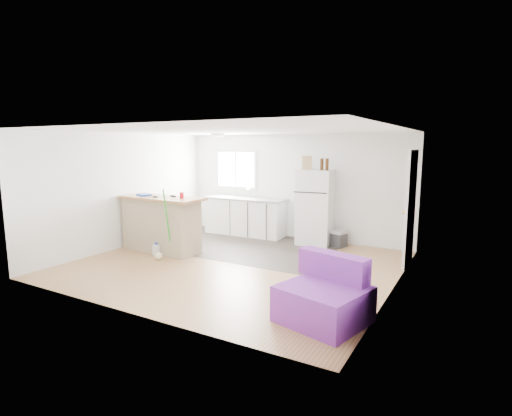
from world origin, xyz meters
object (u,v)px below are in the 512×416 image
(mop, at_px, (161,248))
(blue_tray, at_px, (144,195))
(cleaner_jug, at_px, (156,250))
(bottle_left, at_px, (322,164))
(kitchen_cabinets, at_px, (245,216))
(cooler, at_px, (335,238))
(bottle_right, at_px, (327,164))
(peninsula, at_px, (161,224))
(purple_seat, at_px, (325,298))
(cardboard_box, at_px, (307,163))
(refrigerator, at_px, (315,207))
(red_cup, at_px, (182,195))

(mop, distance_m, blue_tray, 1.32)
(cleaner_jug, height_order, bottle_left, bottle_left)
(kitchen_cabinets, distance_m, mop, 2.66)
(cooler, bearing_deg, bottle_right, -147.85)
(cleaner_jug, relative_size, mop, 0.20)
(kitchen_cabinets, height_order, mop, mop)
(peninsula, height_order, bottle_left, bottle_left)
(bottle_left, bearing_deg, cooler, 11.45)
(purple_seat, xyz_separation_m, bottle_right, (-1.28, 3.56, 1.46))
(cardboard_box, bearing_deg, peninsula, -138.31)
(kitchen_cabinets, distance_m, refrigerator, 1.84)
(peninsula, distance_m, bottle_left, 3.56)
(kitchen_cabinets, xyz_separation_m, refrigerator, (1.81, -0.04, 0.35))
(cooler, bearing_deg, kitchen_cabinets, -165.78)
(kitchen_cabinets, relative_size, bottle_left, 8.11)
(kitchen_cabinets, bearing_deg, blue_tray, -118.36)
(mop, bearing_deg, bottle_left, 27.38)
(refrigerator, height_order, purple_seat, refrigerator)
(cardboard_box, bearing_deg, red_cup, -130.78)
(bottle_left, bearing_deg, red_cup, -135.72)
(mop, distance_m, bottle_left, 3.70)
(peninsula, bearing_deg, purple_seat, -17.47)
(kitchen_cabinets, height_order, cardboard_box, cardboard_box)
(peninsula, height_order, red_cup, red_cup)
(cooler, relative_size, blue_tray, 1.75)
(refrigerator, height_order, red_cup, refrigerator)
(blue_tray, bearing_deg, cooler, 32.62)
(bottle_right, bearing_deg, cleaner_jug, -136.89)
(cleaner_jug, height_order, blue_tray, blue_tray)
(refrigerator, distance_m, cardboard_box, 0.98)
(cardboard_box, xyz_separation_m, bottle_right, (0.45, 0.00, -0.02))
(refrigerator, bearing_deg, mop, -134.52)
(kitchen_cabinets, height_order, bottle_right, bottle_right)
(refrigerator, bearing_deg, peninsula, -145.96)
(cardboard_box, distance_m, bottle_left, 0.34)
(red_cup, height_order, blue_tray, red_cup)
(peninsula, xyz_separation_m, red_cup, (0.55, 0.02, 0.61))
(cooler, xyz_separation_m, bottle_right, (-0.20, -0.06, 1.57))
(cardboard_box, bearing_deg, bottle_left, 0.38)
(kitchen_cabinets, relative_size, cleaner_jug, 7.35)
(refrigerator, xyz_separation_m, blue_tray, (-2.92, -2.14, 0.33))
(red_cup, bearing_deg, blue_tray, -177.12)
(blue_tray, bearing_deg, mop, -28.44)
(refrigerator, bearing_deg, purple_seat, -72.85)
(bottle_right, bearing_deg, mop, -132.31)
(mop, relative_size, bottle_left, 5.47)
(red_cup, distance_m, cardboard_box, 2.77)
(peninsula, height_order, blue_tray, blue_tray)
(refrigerator, bearing_deg, cardboard_box, -173.83)
(purple_seat, distance_m, cardboard_box, 4.22)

